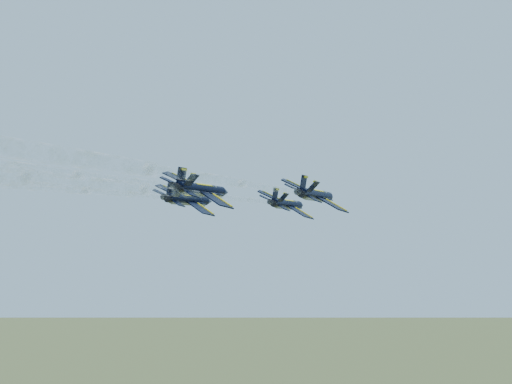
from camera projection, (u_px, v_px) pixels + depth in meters
The scene contains 6 objects.
jet_lead at pixel (287, 204), 110.61m from camera, with size 10.16×14.50×5.28m.
jet_left at pixel (189, 200), 101.41m from camera, with size 10.16×14.50×5.28m.
jet_right at pixel (316, 195), 93.52m from camera, with size 10.16×14.50×5.28m.
jet_slot at pixel (202, 190), 85.51m from camera, with size 10.16×14.50×5.28m.
smoke_trail_lead at pixel (81, 165), 61.95m from camera, with size 6.55×72.73×2.43m.
smoke_trail_right at pixel (63, 131), 44.86m from camera, with size 6.55×72.73×2.43m.
Camera 1 is at (50.52, -83.23, 99.12)m, focal length 45.00 mm.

